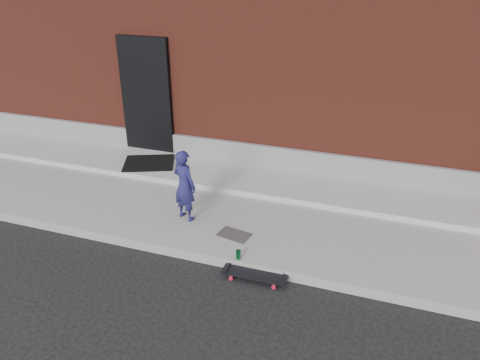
% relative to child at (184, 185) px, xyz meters
% --- Properties ---
extents(ground, '(80.00, 80.00, 0.00)m').
position_rel_child_xyz_m(ground, '(0.83, -0.84, -0.72)').
color(ground, black).
rests_on(ground, ground).
extents(sidewalk, '(20.00, 3.00, 0.15)m').
position_rel_child_xyz_m(sidewalk, '(0.83, 0.66, -0.65)').
color(sidewalk, slate).
rests_on(sidewalk, ground).
extents(apron, '(20.00, 1.20, 0.10)m').
position_rel_child_xyz_m(apron, '(0.83, 1.56, -0.52)').
color(apron, gray).
rests_on(apron, sidewalk).
extents(building, '(20.00, 8.10, 5.00)m').
position_rel_child_xyz_m(building, '(0.83, 6.16, 1.78)').
color(building, maroon).
rests_on(building, ground).
extents(child, '(0.48, 0.40, 1.14)m').
position_rel_child_xyz_m(child, '(0.00, 0.00, 0.00)').
color(child, '#1B1A4B').
rests_on(child, sidewalk).
extents(skateboard, '(0.85, 0.23, 0.10)m').
position_rel_child_xyz_m(skateboard, '(1.42, -0.96, -0.64)').
color(skateboard, red).
rests_on(skateboard, ground).
extents(soda_can, '(0.09, 0.09, 0.13)m').
position_rel_child_xyz_m(soda_can, '(1.14, -0.77, -0.51)').
color(soda_can, '#167139').
rests_on(soda_can, sidewalk).
extents(doormat, '(1.16, 1.07, 0.03)m').
position_rel_child_xyz_m(doormat, '(-1.47, 1.48, -0.46)').
color(doormat, black).
rests_on(doormat, apron).
extents(utility_plate, '(0.52, 0.38, 0.01)m').
position_rel_child_xyz_m(utility_plate, '(0.88, -0.24, -0.56)').
color(utility_plate, '#5E5D63').
rests_on(utility_plate, sidewalk).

